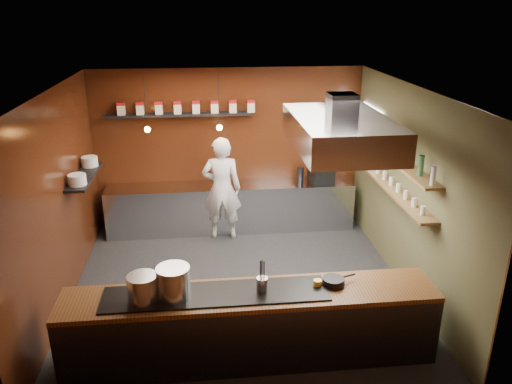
{
  "coord_description": "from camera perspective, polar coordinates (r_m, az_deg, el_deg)",
  "views": [
    {
      "loc": [
        -0.48,
        -6.58,
        4.07
      ],
      "look_at": [
        0.28,
        0.4,
        1.41
      ],
      "focal_mm": 35.0,
      "sensor_mm": 36.0,
      "label": 1
    }
  ],
  "objects": [
    {
      "name": "extractor_hood",
      "position": [
        6.62,
        9.64,
        6.81
      ],
      "size": [
        1.2,
        2.0,
        0.72
      ],
      "color": "#38383D",
      "rests_on": "ceiling"
    },
    {
      "name": "bottle_shelf_lower",
      "position": [
        7.88,
        15.14,
        0.61
      ],
      "size": [
        0.26,
        2.8,
        0.04
      ],
      "primitive_type": "cube",
      "color": "brown",
      "rests_on": "right_wall"
    },
    {
      "name": "utensil_crock",
      "position": [
        5.86,
        0.7,
        -10.52
      ],
      "size": [
        0.18,
        0.18,
        0.17
      ],
      "primitive_type": "cylinder",
      "rotation": [
        0.0,
        0.0,
        0.42
      ],
      "color": "#B9BBC0",
      "rests_on": "pass_counter"
    },
    {
      "name": "pass_counter",
      "position": [
        6.16,
        -0.64,
        -15.0
      ],
      "size": [
        4.4,
        0.72,
        0.94
      ],
      "color": "#38383D",
      "rests_on": "floor"
    },
    {
      "name": "left_wall",
      "position": [
        7.35,
        -21.75,
        -1.25
      ],
      "size": [
        0.0,
        5.0,
        5.0
      ],
      "primitive_type": "plane",
      "rotation": [
        1.57,
        0.0,
        1.57
      ],
      "color": "black",
      "rests_on": "ground"
    },
    {
      "name": "pendant_right",
      "position": [
        8.5,
        -4.21,
        7.68
      ],
      "size": [
        0.1,
        0.1,
        0.95
      ],
      "color": "black",
      "rests_on": "ceiling"
    },
    {
      "name": "back_wall",
      "position": [
        9.45,
        -3.08,
        4.96
      ],
      "size": [
        5.0,
        0.0,
        5.0
      ],
      "primitive_type": "plane",
      "rotation": [
        1.57,
        0.0,
        0.0
      ],
      "color": "black",
      "rests_on": "ground"
    },
    {
      "name": "floor",
      "position": [
        7.75,
        -1.77,
        -10.91
      ],
      "size": [
        5.0,
        5.0,
        0.0
      ],
      "primitive_type": "plane",
      "color": "black",
      "rests_on": "ground"
    },
    {
      "name": "pendant_left",
      "position": [
        8.55,
        -12.33,
        7.33
      ],
      "size": [
        0.1,
        0.1,
        0.95
      ],
      "color": "black",
      "rests_on": "ceiling"
    },
    {
      "name": "plate_stacks",
      "position": [
        8.17,
        -19.09,
        2.38
      ],
      "size": [
        0.26,
        1.16,
        0.16
      ],
      "color": "white",
      "rests_on": "plate_shelf"
    },
    {
      "name": "stockpot_large",
      "position": [
        5.78,
        -9.41,
        -10.15
      ],
      "size": [
        0.41,
        0.41,
        0.37
      ],
      "primitive_type": "cylinder",
      "rotation": [
        0.0,
        0.0,
        0.06
      ],
      "color": "silver",
      "rests_on": "pass_counter"
    },
    {
      "name": "plate_shelf",
      "position": [
        8.2,
        -19.01,
        1.71
      ],
      "size": [
        0.3,
        1.4,
        0.04
      ],
      "primitive_type": "cube",
      "color": "black",
      "rests_on": "left_wall"
    },
    {
      "name": "chef",
      "position": [
        8.97,
        -3.93,
        0.38
      ],
      "size": [
        0.73,
        0.51,
        1.91
      ],
      "primitive_type": "imported",
      "rotation": [
        0.0,
        0.0,
        3.06
      ],
      "color": "silver",
      "rests_on": "floor"
    },
    {
      "name": "wine_glasses",
      "position": [
        7.85,
        15.2,
        1.19
      ],
      "size": [
        0.07,
        2.37,
        0.13
      ],
      "color": "silver",
      "rests_on": "bottle_shelf_lower"
    },
    {
      "name": "butter_jar",
      "position": [
        6.04,
        7.04,
        -10.33
      ],
      "size": [
        0.12,
        0.12,
        0.09
      ],
      "primitive_type": "cylinder",
      "rotation": [
        0.0,
        0.0,
        0.2
      ],
      "color": "yellow",
      "rests_on": "pass_counter"
    },
    {
      "name": "bottles",
      "position": [
        7.7,
        15.56,
        4.88
      ],
      "size": [
        0.06,
        2.66,
        0.24
      ],
      "color": "silver",
      "rests_on": "bottle_shelf_upper"
    },
    {
      "name": "frying_pan",
      "position": [
        6.1,
        8.85,
        -9.99
      ],
      "size": [
        0.44,
        0.28,
        0.07
      ],
      "color": "black",
      "rests_on": "pass_counter"
    },
    {
      "name": "bottle_shelf_upper",
      "position": [
        7.74,
        15.46,
        3.88
      ],
      "size": [
        0.26,
        2.8,
        0.04
      ],
      "primitive_type": "cube",
      "color": "brown",
      "rests_on": "right_wall"
    },
    {
      "name": "ceiling",
      "position": [
        6.68,
        -2.06,
        11.56
      ],
      "size": [
        5.0,
        5.0,
        0.0
      ],
      "primitive_type": "plane",
      "rotation": [
        3.14,
        0.0,
        0.0
      ],
      "color": "silver",
      "rests_on": "back_wall"
    },
    {
      "name": "tin_shelf",
      "position": [
        9.14,
        -8.82,
        8.73
      ],
      "size": [
        2.6,
        0.26,
        0.04
      ],
      "primitive_type": "cube",
      "color": "black",
      "rests_on": "back_wall"
    },
    {
      "name": "prep_counter",
      "position": [
        9.48,
        -2.84,
        -1.7
      ],
      "size": [
        4.6,
        0.65,
        0.9
      ],
      "primitive_type": "cube",
      "color": "silver",
      "rests_on": "floor"
    },
    {
      "name": "window_pane",
      "position": [
        9.04,
        12.96,
        6.36
      ],
      "size": [
        0.0,
        1.0,
        1.0
      ],
      "primitive_type": "plane",
      "rotation": [
        1.57,
        0.0,
        -1.57
      ],
      "color": "white",
      "rests_on": "right_wall"
    },
    {
      "name": "espresso_machine",
      "position": [
        9.5,
        7.5,
        2.41
      ],
      "size": [
        0.46,
        0.44,
        0.41
      ],
      "primitive_type": "cube",
      "rotation": [
        0.0,
        0.0,
        0.11
      ],
      "color": "black",
      "rests_on": "prep_counter"
    },
    {
      "name": "right_wall",
      "position": [
        7.66,
        17.07,
        0.23
      ],
      "size": [
        0.0,
        5.0,
        5.0
      ],
      "primitive_type": "plane",
      "rotation": [
        1.57,
        0.0,
        -1.57
      ],
      "color": "brown",
      "rests_on": "ground"
    },
    {
      "name": "stockpot_small",
      "position": [
        5.78,
        -12.81,
        -10.69
      ],
      "size": [
        0.42,
        0.42,
        0.32
      ],
      "primitive_type": "cylinder",
      "rotation": [
        0.0,
        0.0,
        -0.27
      ],
      "color": "silver",
      "rests_on": "pass_counter"
    },
    {
      "name": "storage_tins",
      "position": [
        9.11,
        -7.91,
        9.58
      ],
      "size": [
        2.43,
        0.13,
        0.22
      ],
      "color": "beige",
      "rests_on": "tin_shelf"
    }
  ]
}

